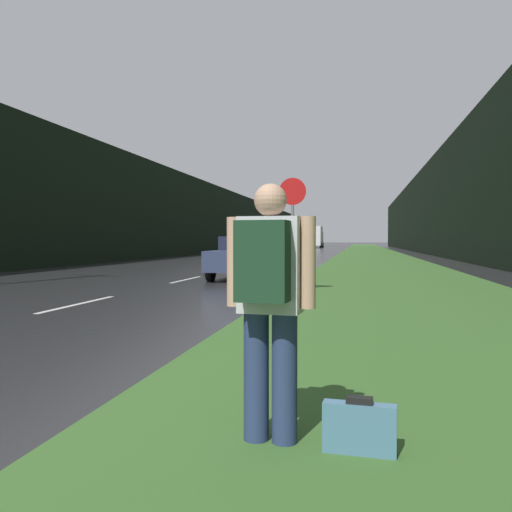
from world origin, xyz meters
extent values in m
cube|color=#386028|center=(6.68, 40.00, 0.01)|extent=(6.00, 240.00, 0.02)
cube|color=silver|center=(0.00, 8.52, 0.00)|extent=(0.12, 3.00, 0.01)
cube|color=silver|center=(0.00, 15.52, 0.00)|extent=(0.12, 3.00, 0.01)
cube|color=silver|center=(0.00, 22.52, 0.00)|extent=(0.12, 3.00, 0.01)
cube|color=silver|center=(0.00, 29.52, 0.00)|extent=(0.12, 3.00, 0.01)
cube|color=silver|center=(0.00, 36.52, 0.00)|extent=(0.12, 3.00, 0.01)
cube|color=black|center=(-9.68, 50.00, 3.44)|extent=(2.00, 140.00, 6.88)
cube|color=black|center=(12.68, 50.00, 4.23)|extent=(2.00, 140.00, 8.47)
cylinder|color=slate|center=(4.04, 11.45, 1.08)|extent=(0.07, 0.07, 2.16)
cylinder|color=#B71414|center=(4.04, 11.45, 2.49)|extent=(0.66, 0.02, 0.66)
cylinder|color=navy|center=(5.00, 1.76, 0.42)|extent=(0.16, 0.16, 0.85)
cylinder|color=navy|center=(5.18, 1.75, 0.42)|extent=(0.16, 0.16, 0.85)
cube|color=silver|center=(5.09, 1.76, 1.15)|extent=(0.41, 0.25, 0.61)
sphere|color=tan|center=(5.09, 1.76, 1.56)|extent=(0.21, 0.21, 0.21)
cylinder|color=tan|center=(4.85, 1.78, 1.17)|extent=(0.10, 0.10, 0.58)
cylinder|color=tan|center=(5.33, 1.74, 1.17)|extent=(0.10, 0.10, 0.58)
cube|color=#193823|center=(5.07, 1.56, 1.18)|extent=(0.33, 0.20, 0.49)
cube|color=teal|center=(5.65, 1.66, 0.16)|extent=(0.45, 0.14, 0.32)
cube|color=black|center=(5.65, 1.66, 0.34)|extent=(0.16, 0.09, 0.04)
cube|color=#2D3856|center=(1.84, 16.42, 0.64)|extent=(1.83, 4.49, 0.65)
cube|color=#1B2134|center=(1.84, 16.64, 1.20)|extent=(1.56, 2.02, 0.46)
cylinder|color=black|center=(2.71, 15.02, 0.35)|extent=(0.20, 0.70, 0.70)
cylinder|color=black|center=(0.97, 15.02, 0.35)|extent=(0.20, 0.70, 0.70)
cylinder|color=black|center=(2.71, 17.81, 0.35)|extent=(0.20, 0.70, 0.70)
cylinder|color=black|center=(0.97, 17.81, 0.35)|extent=(0.20, 0.70, 0.70)
cube|color=#9E9EA3|center=(1.84, 29.32, 0.59)|extent=(1.71, 4.69, 0.55)
cube|color=#5E5E61|center=(1.84, 29.56, 1.11)|extent=(1.46, 2.11, 0.48)
cylinder|color=black|center=(2.65, 27.87, 0.35)|extent=(0.20, 0.70, 0.70)
cylinder|color=black|center=(1.03, 27.87, 0.35)|extent=(0.20, 0.70, 0.70)
cylinder|color=black|center=(2.65, 30.77, 0.35)|extent=(0.20, 0.70, 0.70)
cylinder|color=black|center=(1.03, 30.77, 0.35)|extent=(0.20, 0.70, 0.70)
cube|color=gray|center=(-1.84, 93.78, 1.61)|extent=(2.24, 2.58, 2.41)
cube|color=silver|center=(-1.84, 89.81, 2.01)|extent=(2.36, 5.36, 3.22)
cylinder|color=black|center=(-2.96, 93.52, 0.45)|extent=(0.28, 0.90, 0.90)
cylinder|color=black|center=(-0.72, 93.52, 0.45)|extent=(0.28, 0.90, 0.90)
cylinder|color=black|center=(-2.96, 88.47, 0.45)|extent=(0.28, 0.90, 0.90)
cylinder|color=black|center=(-0.72, 88.47, 0.45)|extent=(0.28, 0.90, 0.90)
camera|label=1|loc=(5.65, -1.64, 1.31)|focal=38.00mm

